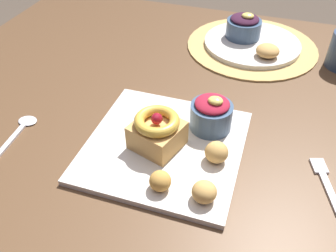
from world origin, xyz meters
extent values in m
cube|color=brown|center=(0.00, 0.00, 0.71)|extent=(1.40, 1.10, 0.04)
cylinder|color=brown|center=(-0.61, 0.46, 0.34)|extent=(0.07, 0.07, 0.69)
cylinder|color=tan|center=(0.05, 0.33, 0.73)|extent=(0.35, 0.35, 0.00)
cube|color=silver|center=(-0.05, -0.12, 0.74)|extent=(0.29, 0.29, 0.01)
cube|color=tan|center=(-0.07, -0.13, 0.77)|extent=(0.11, 0.10, 0.05)
torus|color=gold|center=(-0.07, -0.13, 0.80)|extent=(0.10, 0.10, 0.02)
sphere|color=maroon|center=(-0.07, -0.13, 0.81)|extent=(0.02, 0.02, 0.02)
cylinder|color=#3D5675|center=(0.02, -0.05, 0.77)|extent=(0.08, 0.08, 0.05)
ellipsoid|color=#A31E33|center=(0.02, -0.05, 0.80)|extent=(0.07, 0.07, 0.02)
ellipsoid|color=#EAD666|center=(0.02, -0.05, 0.81)|extent=(0.03, 0.02, 0.01)
ellipsoid|color=tan|center=(0.05, -0.23, 0.76)|extent=(0.04, 0.04, 0.04)
ellipsoid|color=tan|center=(0.05, -0.13, 0.76)|extent=(0.04, 0.04, 0.04)
ellipsoid|color=gold|center=(-0.03, -0.23, 0.76)|extent=(0.04, 0.04, 0.03)
cylinder|color=silver|center=(0.05, 0.33, 0.74)|extent=(0.26, 0.26, 0.01)
cylinder|color=#3D5675|center=(0.02, 0.35, 0.77)|extent=(0.09, 0.09, 0.05)
ellipsoid|color=#38192D|center=(0.02, 0.35, 0.80)|extent=(0.08, 0.08, 0.02)
ellipsoid|color=#EAD666|center=(0.02, 0.35, 0.81)|extent=(0.03, 0.03, 0.01)
ellipsoid|color=tan|center=(0.09, 0.26, 0.76)|extent=(0.06, 0.06, 0.03)
cube|color=silver|center=(0.25, -0.14, 0.73)|extent=(0.04, 0.09, 0.00)
cube|color=silver|center=(0.23, -0.08, 0.73)|extent=(0.03, 0.04, 0.00)
cube|color=silver|center=(-0.35, -0.20, 0.73)|extent=(0.02, 0.10, 0.00)
ellipsoid|color=silver|center=(-0.35, -0.14, 0.73)|extent=(0.04, 0.03, 0.00)
camera|label=1|loc=(0.11, -0.59, 1.22)|focal=38.65mm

